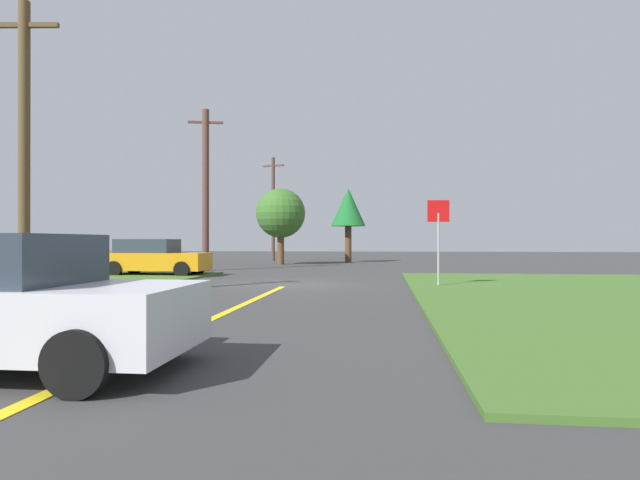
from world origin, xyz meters
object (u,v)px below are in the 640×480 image
Objects in this scene: utility_pole_near at (24,146)px; pine_tree_center at (281,214)px; utility_pole_far at (273,207)px; stop_sign at (438,227)px; oak_tree_left at (348,208)px; utility_pole_mid at (206,188)px; parked_car_near_building at (154,258)px.

utility_pole_near is 1.57× the size of pine_tree_center.
stop_sign is at bearing -65.63° from utility_pole_far.
oak_tree_left is at bearing -80.12° from stop_sign.
utility_pole_near is 21.79m from pine_tree_center.
utility_pole_mid reaches higher than pine_tree_center.
utility_pole_mid is 1.04× the size of utility_pole_far.
pine_tree_center is (1.76, -6.03, -0.81)m from utility_pole_far.
pine_tree_center is at bearing -73.77° from utility_pole_far.
utility_pole_near is 0.94× the size of utility_pole_mid.
utility_pole_near is 26.73m from oak_tree_left.
utility_pole_far is (-10.25, 22.64, 2.14)m from stop_sign.
utility_pole_mid is at bearing -92.87° from utility_pole_far.
oak_tree_left is (-4.33, 20.84, 1.90)m from stop_sign.
utility_pole_far is at bearing 87.13° from utility_pole_mid.
utility_pole_near is at bearing -91.86° from utility_pole_far.
stop_sign is 12.39m from utility_pole_near.
utility_pole_mid is (0.20, 13.82, 0.23)m from utility_pole_near.
parked_car_near_building is 0.54× the size of utility_pole_mid.
parked_car_near_building is 18.18m from oak_tree_left.
utility_pole_far is 6.20m from oak_tree_left.
utility_pole_near is (-11.15, -5.01, 2.02)m from stop_sign.
oak_tree_left is (6.62, 12.02, -0.34)m from utility_pole_mid.
pine_tree_center reaches higher than stop_sign.
pine_tree_center is (2.45, 7.79, -0.92)m from utility_pole_mid.
utility_pole_near is at bearing -104.78° from oak_tree_left.
oak_tree_left is (5.92, -1.80, -0.23)m from utility_pole_far.
oak_tree_left is at bearing 75.22° from utility_pole_near.
utility_pole_far reaches higher than stop_sign.
utility_pole_far reaches higher than parked_car_near_building.
utility_pole_mid reaches higher than utility_pole_near.
utility_pole_mid is at bearing -107.44° from pine_tree_center.
stop_sign is 0.64× the size of parked_car_near_building.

